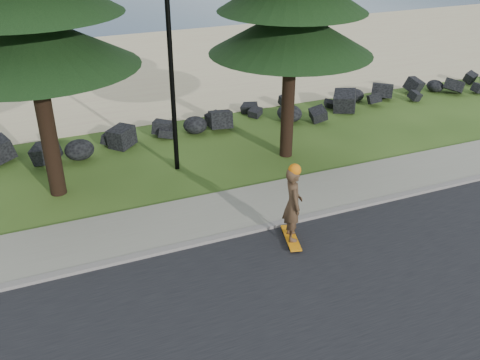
% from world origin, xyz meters
% --- Properties ---
extents(ground, '(160.00, 160.00, 0.00)m').
position_xyz_m(ground, '(0.00, 0.00, 0.00)').
color(ground, '#2E4B17').
rests_on(ground, ground).
extents(road, '(160.00, 7.00, 0.02)m').
position_xyz_m(road, '(0.00, -4.50, 0.01)').
color(road, black).
rests_on(road, ground).
extents(kerb, '(160.00, 0.20, 0.10)m').
position_xyz_m(kerb, '(0.00, -0.90, 0.05)').
color(kerb, gray).
rests_on(kerb, ground).
extents(sidewalk, '(160.00, 2.00, 0.08)m').
position_xyz_m(sidewalk, '(0.00, 0.20, 0.04)').
color(sidewalk, gray).
rests_on(sidewalk, ground).
extents(beach_sand, '(160.00, 15.00, 0.01)m').
position_xyz_m(beach_sand, '(0.00, 14.50, 0.01)').
color(beach_sand, '#CFB38A').
rests_on(beach_sand, ground).
extents(seawall_boulders, '(60.00, 2.40, 1.10)m').
position_xyz_m(seawall_boulders, '(0.00, 5.60, 0.00)').
color(seawall_boulders, black).
rests_on(seawall_boulders, ground).
extents(lamp_post, '(0.25, 0.14, 8.14)m').
position_xyz_m(lamp_post, '(0.00, 3.20, 4.13)').
color(lamp_post, black).
rests_on(lamp_post, ground).
extents(skateboarder, '(0.59, 1.13, 2.05)m').
position_xyz_m(skateboarder, '(1.39, -1.63, 1.03)').
color(skateboarder, orange).
rests_on(skateboarder, ground).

